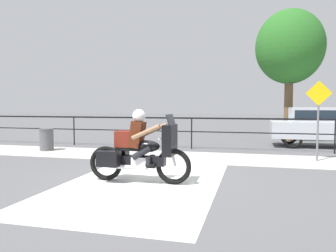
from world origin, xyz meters
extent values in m
plane|color=#565659|center=(0.00, 0.00, 0.00)|extent=(120.00, 120.00, 0.00)
cube|color=#B7B2A8|center=(0.00, 3.40, 0.01)|extent=(44.00, 2.40, 0.01)
cube|color=silver|center=(-0.03, -0.20, 0.00)|extent=(3.28, 6.00, 0.01)
cube|color=black|center=(0.00, 5.44, 1.20)|extent=(36.00, 0.04, 0.06)
cube|color=black|center=(0.00, 5.44, 0.68)|extent=(36.00, 0.03, 0.04)
cylinder|color=black|center=(-5.10, 5.44, 0.61)|extent=(0.05, 0.05, 1.23)
cylinder|color=black|center=(0.00, 5.44, 0.61)|extent=(0.05, 0.05, 1.23)
cylinder|color=black|center=(5.10, 5.44, 0.61)|extent=(0.05, 0.05, 1.23)
torus|color=black|center=(0.65, -0.33, 0.39)|extent=(0.78, 0.11, 0.78)
torus|color=black|center=(-0.92, -0.33, 0.39)|extent=(0.78, 0.11, 0.78)
cube|color=black|center=(-0.13, -0.33, 0.49)|extent=(1.19, 0.22, 0.20)
cube|color=silver|center=(-0.10, -0.33, 0.44)|extent=(0.34, 0.26, 0.26)
ellipsoid|color=black|center=(0.05, -0.33, 0.81)|extent=(0.58, 0.30, 0.26)
cube|color=black|center=(-0.29, -0.33, 0.75)|extent=(0.69, 0.28, 0.08)
cube|color=black|center=(0.57, -0.33, 0.96)|extent=(0.20, 0.60, 0.66)
cube|color=#1E232B|center=(0.59, -0.33, 1.39)|extent=(0.10, 0.51, 0.24)
cylinder|color=silver|center=(0.43, -0.33, 1.01)|extent=(0.04, 0.70, 0.04)
cylinder|color=silver|center=(-0.32, -0.49, 0.36)|extent=(0.86, 0.09, 0.09)
cube|color=black|center=(-0.74, -0.57, 0.54)|extent=(0.48, 0.28, 0.34)
cube|color=black|center=(-0.74, -0.09, 0.54)|extent=(0.48, 0.28, 0.34)
cylinder|color=silver|center=(0.62, -0.33, 0.67)|extent=(0.19, 0.06, 0.56)
cube|color=#4C1E0F|center=(-0.17, -0.33, 1.06)|extent=(0.32, 0.36, 0.59)
sphere|color=#8C6647|center=(-0.13, -0.33, 1.45)|extent=(0.23, 0.23, 0.23)
sphere|color=silver|center=(-0.13, -0.33, 1.47)|extent=(0.29, 0.29, 0.29)
cylinder|color=black|center=(-0.02, -0.48, 0.69)|extent=(0.44, 0.13, 0.34)
cylinder|color=black|center=(0.13, -0.48, 0.50)|extent=(0.11, 0.11, 0.19)
cube|color=black|center=(0.18, -0.48, 0.41)|extent=(0.20, 0.10, 0.09)
cylinder|color=black|center=(-0.02, -0.18, 0.69)|extent=(0.44, 0.13, 0.34)
cylinder|color=black|center=(0.13, -0.18, 0.50)|extent=(0.11, 0.11, 0.19)
cube|color=black|center=(0.18, -0.18, 0.41)|extent=(0.20, 0.10, 0.09)
cylinder|color=#8C6647|center=(0.13, -0.63, 1.14)|extent=(0.63, 0.09, 0.35)
cylinder|color=#8C6647|center=(0.13, -0.03, 1.14)|extent=(0.63, 0.09, 0.35)
cube|color=maroon|center=(-0.47, -0.33, 0.95)|extent=(0.37, 0.30, 0.35)
cube|color=#B7BCC4|center=(5.13, 7.27, 0.70)|extent=(4.16, 1.64, 0.67)
cube|color=#B7BCC4|center=(4.88, 7.27, 1.32)|extent=(2.17, 1.45, 0.57)
cube|color=#19232D|center=(4.88, 7.27, 1.32)|extent=(1.99, 1.48, 0.37)
torus|color=black|center=(3.84, 6.51, 0.37)|extent=(0.73, 0.11, 0.73)
torus|color=black|center=(3.84, 8.02, 0.37)|extent=(0.73, 0.11, 0.73)
cylinder|color=#515156|center=(-5.17, 3.60, 0.39)|extent=(0.50, 0.50, 0.77)
cylinder|color=#515156|center=(-5.17, 3.60, 0.80)|extent=(0.52, 0.52, 0.06)
cylinder|color=slate|center=(4.20, 3.62, 1.11)|extent=(0.06, 0.06, 2.22)
cube|color=yellow|center=(4.20, 3.60, 2.06)|extent=(0.75, 0.02, 0.75)
cylinder|color=brown|center=(3.91, 9.14, 1.56)|extent=(0.38, 0.38, 3.12)
ellipsoid|color=#286623|center=(3.91, 9.14, 4.40)|extent=(3.10, 3.10, 3.41)
camera|label=1|loc=(2.25, -7.07, 1.69)|focal=35.00mm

